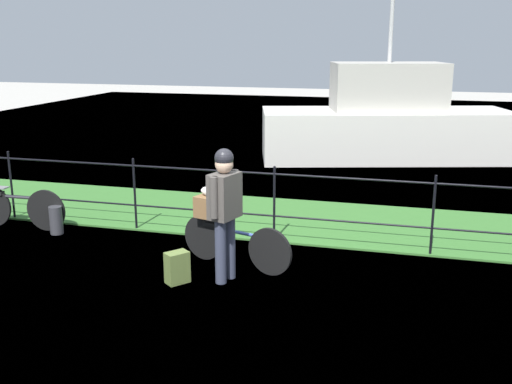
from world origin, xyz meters
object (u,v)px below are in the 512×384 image
cyclist_person (225,203)px  bicycle_parked (18,207)px  bicycle_main (234,242)px  moored_boat_near (386,124)px  backpack_on_paving (177,267)px  mooring_bollard (56,220)px  wooden_crate (210,207)px  terrier_dog (211,191)px

cyclist_person → bicycle_parked: 4.08m
bicycle_main → moored_boat_near: (1.53, 7.97, 0.55)m
bicycle_main → bicycle_parked: bicycle_parked is taller
bicycle_parked → moored_boat_near: (5.35, 7.28, 0.54)m
bicycle_main → cyclist_person: 0.82m
bicycle_main → bicycle_parked: size_ratio=0.99×
bicycle_main → moored_boat_near: 8.13m
bicycle_parked → moored_boat_near: 9.05m
backpack_on_paving → mooring_bollard: bearing=-78.3°
mooring_bollard → moored_boat_near: moored_boat_near is taller
bicycle_main → cyclist_person: cyclist_person is taller
bicycle_main → cyclist_person: size_ratio=0.96×
wooden_crate → backpack_on_paving: (-0.16, -0.83, -0.57)m
wooden_crate → terrier_dog: 0.22m
wooden_crate → mooring_bollard: wooden_crate is taller
bicycle_main → mooring_bollard: 3.14m
bicycle_main → moored_boat_near: size_ratio=0.25×
wooden_crate → terrier_dog: (0.02, -0.01, 0.22)m
bicycle_main → mooring_bollard: (-3.08, 0.58, -0.11)m
cyclist_person → backpack_on_paving: 1.00m
backpack_on_paving → bicycle_parked: bicycle_parked is taller
cyclist_person → moored_boat_near: 8.58m
terrier_dog → moored_boat_near: moored_boat_near is taller
cyclist_person → mooring_bollard: 3.38m
cyclist_person → bicycle_parked: (-3.85, 1.16, -0.65)m
wooden_crate → backpack_on_paving: bearing=-100.6°
mooring_bollard → terrier_dog: bearing=-9.9°
terrier_dog → mooring_bollard: size_ratio=0.74×
cyclist_person → backpack_on_paving: size_ratio=4.21×
wooden_crate → bicycle_parked: 3.52m
bicycle_main → terrier_dog: 0.75m
cyclist_person → moored_boat_near: moored_boat_near is taller
backpack_on_paving → bicycle_parked: 3.58m
cyclist_person → bicycle_main: bearing=93.6°
bicycle_main → backpack_on_paving: size_ratio=4.05×
mooring_bollard → bicycle_parked: (-0.74, 0.10, 0.13)m
bicycle_main → backpack_on_paving: bearing=-126.5°
bicycle_main → cyclist_person: bearing=-86.4°
mooring_bollard → bicycle_parked: size_ratio=0.27×
backpack_on_paving → moored_boat_near: 8.94m
wooden_crate → terrier_dog: size_ratio=1.09×
terrier_dog → mooring_bollard: terrier_dog is taller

